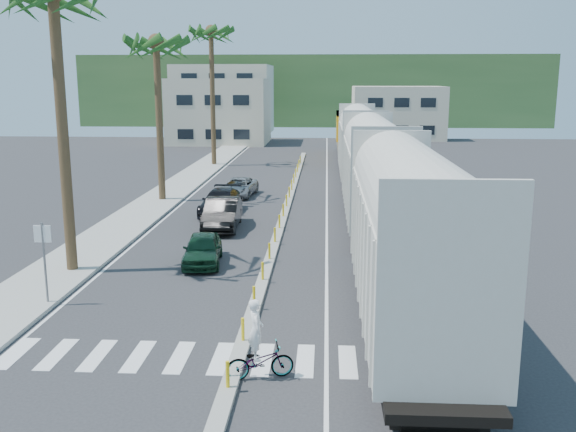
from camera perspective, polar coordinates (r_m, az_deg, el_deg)
The scene contains 16 objects.
ground at distance 20.57m, azimuth -3.65°, elevation -10.26°, with size 140.00×140.00×0.00m, color #28282B.
sidewalk at distance 45.88m, azimuth -10.41°, elevation 2.11°, with size 3.00×90.00×0.15m, color gray.
rails at distance 47.59m, azimuth 6.49°, elevation 2.52°, with size 1.56×100.00×0.06m.
median at distance 39.67m, azimuth -0.14°, elevation 0.79°, with size 0.45×60.00×0.85m.
crosswalk at distance 18.74m, azimuth -4.41°, elevation -12.54°, with size 14.00×2.20×0.01m, color silver.
lane_markings at distance 44.80m, azimuth -2.49°, elevation 1.97°, with size 9.42×90.00×0.01m.
freight_train at distance 40.27m, azimuth 7.09°, elevation 4.93°, with size 3.00×60.94×5.85m.
palm_trees at distance 43.01m, azimuth -11.18°, elevation 15.79°, with size 3.50×37.20×13.75m.
street_sign at distance 23.76m, azimuth -20.88°, elevation -2.97°, with size 0.60×0.08×3.00m.
buildings at distance 91.04m, azimuth -2.18°, elevation 9.80°, with size 38.00×27.00×10.00m.
hillside at distance 118.93m, azimuth 2.30°, elevation 11.10°, with size 80.00×20.00×12.00m, color #385628.
car_lead at distance 27.88m, azimuth -7.60°, elevation -2.92°, with size 1.95×4.02×1.32m, color #10321E.
car_second at distance 34.33m, azimuth -5.86°, elevation 0.20°, with size 1.92×4.99×1.62m, color black.
car_third at distance 38.18m, azimuth -6.00°, elevation 1.25°, with size 2.21×5.03×1.44m, color black.
car_rear at distance 43.98m, azimuth -4.43°, elevation 2.57°, with size 2.50×4.65×1.24m, color #95979A.
cyclist at distance 17.34m, azimuth -2.58°, elevation -12.14°, with size 1.57×2.14×2.20m.
Camera 1 is at (2.42, -18.89, 7.77)m, focal length 40.00 mm.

